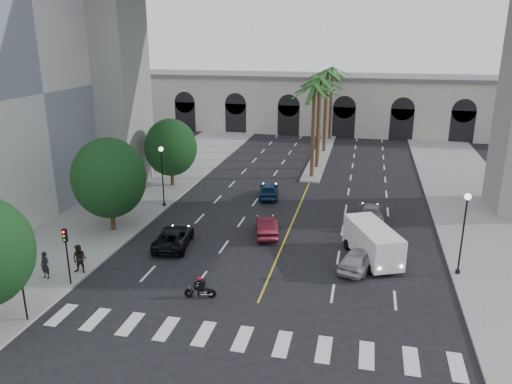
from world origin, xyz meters
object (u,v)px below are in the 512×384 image
object	(u,v)px
lamp_post_right	(464,227)
pedestrian_a	(45,265)
car_a	(360,258)
car_b	(266,226)
motorcycle_rider	(201,288)
car_d	(371,212)
traffic_signal_near	(21,279)
pedestrian_b	(80,259)
lamp_post_left_far	(162,171)
car_e	(269,190)
car_c	(174,237)
traffic_signal_far	(66,247)
cargo_van	(373,242)

from	to	relation	value
lamp_post_right	pedestrian_a	world-z (taller)	lamp_post_right
car_a	car_b	size ratio (longest dim) A/B	0.99
car_a	pedestrian_a	distance (m)	19.43
motorcycle_rider	car_d	world-z (taller)	car_d
car_b	traffic_signal_near	bearing A→B (deg)	41.32
pedestrian_a	pedestrian_b	size ratio (longest dim) A/B	0.92
car_b	lamp_post_left_far	bearing A→B (deg)	-37.30
lamp_post_left_far	pedestrian_a	bearing A→B (deg)	-97.02
motorcycle_rider	pedestrian_a	xyz separation A→B (m)	(-9.87, -0.05, 0.41)
pedestrian_a	pedestrian_b	xyz separation A→B (m)	(1.64, 1.11, 0.07)
car_a	car_e	distance (m)	15.55
car_b	car_e	size ratio (longest dim) A/B	1.02
car_e	car_a	bearing A→B (deg)	113.84
car_b	car_c	world-z (taller)	car_b
car_d	car_e	size ratio (longest dim) A/B	1.17
lamp_post_right	traffic_signal_near	distance (m)	25.02
lamp_post_left_far	pedestrian_a	size ratio (longest dim) A/B	3.15
pedestrian_b	pedestrian_a	bearing A→B (deg)	-148.17
car_c	traffic_signal_far	bearing A→B (deg)	53.00
car_c	car_e	size ratio (longest dim) A/B	1.15
car_d	cargo_van	size ratio (longest dim) A/B	0.83
traffic_signal_far	car_b	bearing A→B (deg)	46.38
car_a	car_c	bearing A→B (deg)	15.96
traffic_signal_near	cargo_van	size ratio (longest dim) A/B	0.62
cargo_van	pedestrian_b	size ratio (longest dim) A/B	3.17
car_b	pedestrian_b	distance (m)	13.35
traffic_signal_far	car_d	world-z (taller)	traffic_signal_far
pedestrian_b	cargo_van	bearing A→B (deg)	16.97
motorcycle_rider	car_b	bearing A→B (deg)	70.73
traffic_signal_near	cargo_van	world-z (taller)	traffic_signal_near
cargo_van	pedestrian_b	world-z (taller)	cargo_van
traffic_signal_near	traffic_signal_far	world-z (taller)	same
car_b	motorcycle_rider	bearing A→B (deg)	65.61
traffic_signal_near	cargo_van	distance (m)	21.01
car_e	cargo_van	xyz separation A→B (m)	(9.26, -11.53, 0.59)
car_c	lamp_post_left_far	bearing A→B (deg)	-70.83
car_b	car_d	xyz separation A→B (m)	(7.55, 4.82, 0.00)
pedestrian_b	car_b	bearing A→B (deg)	39.25
traffic_signal_near	car_e	size ratio (longest dim) A/B	0.88
car_b	cargo_van	world-z (taller)	cargo_van
car_c	pedestrian_a	distance (m)	8.63
car_d	pedestrian_b	distance (m)	22.24
lamp_post_left_far	car_d	bearing A→B (deg)	1.99
car_a	pedestrian_a	size ratio (longest dim) A/B	2.49
traffic_signal_near	car_a	distance (m)	19.61
car_c	pedestrian_a	size ratio (longest dim) A/B	2.82
car_c	lamp_post_right	bearing A→B (deg)	171.00
lamp_post_right	pedestrian_b	bearing A→B (deg)	-167.57
car_e	lamp_post_right	bearing A→B (deg)	129.66
lamp_post_right	pedestrian_a	size ratio (longest dim) A/B	3.15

